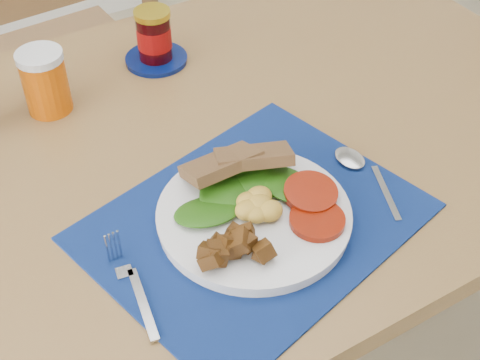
# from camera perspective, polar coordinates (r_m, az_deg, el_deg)

# --- Properties ---
(table) EXTENTS (1.40, 0.90, 0.75)m
(table) POSITION_cam_1_polar(r_m,az_deg,el_deg) (1.19, -2.41, 0.47)
(table) COLOR brown
(table) RESTS_ON ground
(chair_far) EXTENTS (0.49, 0.46, 1.23)m
(chair_far) POSITION_cam_1_polar(r_m,az_deg,el_deg) (1.75, -15.33, 12.01)
(chair_far) COLOR brown
(chair_far) RESTS_ON ground
(placemat) EXTENTS (0.54, 0.47, 0.00)m
(placemat) POSITION_cam_1_polar(r_m,az_deg,el_deg) (0.99, 1.18, -3.55)
(placemat) COLOR black
(placemat) RESTS_ON table
(breakfast_plate) EXTENTS (0.28, 0.28, 0.07)m
(breakfast_plate) POSITION_cam_1_polar(r_m,az_deg,el_deg) (0.97, 1.04, -2.95)
(breakfast_plate) COLOR silver
(breakfast_plate) RESTS_ON placemat
(fork) EXTENTS (0.03, 0.17, 0.00)m
(fork) POSITION_cam_1_polar(r_m,az_deg,el_deg) (0.92, -9.30, -8.70)
(fork) COLOR #B2B5BA
(fork) RESTS_ON placemat
(spoon) EXTENTS (0.06, 0.18, 0.01)m
(spoon) POSITION_cam_1_polar(r_m,az_deg,el_deg) (1.09, 10.24, 0.92)
(spoon) COLOR #B2B5BA
(spoon) RESTS_ON placemat
(juice_glass) EXTENTS (0.08, 0.08, 0.11)m
(juice_glass) POSITION_cam_1_polar(r_m,az_deg,el_deg) (1.22, -16.28, 7.94)
(juice_glass) COLOR #CA5105
(juice_glass) RESTS_ON table
(jam_on_saucer) EXTENTS (0.12, 0.12, 0.11)m
(jam_on_saucer) POSITION_cam_1_polar(r_m,az_deg,el_deg) (1.32, -7.31, 11.81)
(jam_on_saucer) COLOR #04124E
(jam_on_saucer) RESTS_ON table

